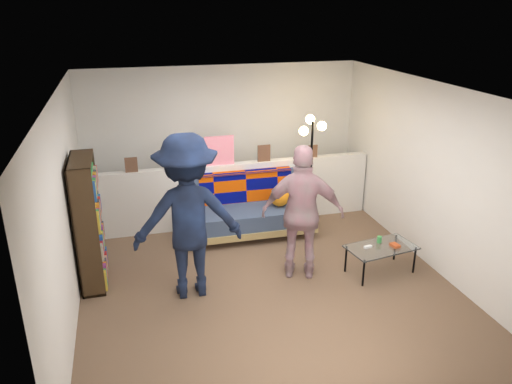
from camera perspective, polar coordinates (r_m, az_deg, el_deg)
The scene contains 10 objects.
ground at distance 6.47m, azimuth 0.94°, elevation -9.96°, with size 5.00×5.00×0.00m, color brown.
room_shell at distance 6.23m, azimuth -0.17°, elevation 5.57°, with size 4.60×5.05×2.45m.
half_wall_ledge at distance 7.82m, azimuth -2.68°, elevation -0.21°, with size 4.45×0.15×1.00m, color silver.
ledge_decor at distance 7.54m, azimuth -4.41°, elevation 4.37°, with size 2.97×0.02×0.45m.
futon_sofa at distance 7.56m, azimuth -0.67°, elevation -1.98°, with size 1.90×0.94×0.81m.
bookshelf at distance 6.42m, azimuth -18.60°, elevation -3.78°, with size 0.27×0.81×1.62m.
coffee_table at distance 6.67m, azimuth 14.15°, elevation -6.24°, with size 0.95×0.62×0.46m.
floor_lamp at distance 7.56m, azimuth 6.32°, elevation 4.86°, with size 0.40×0.32×1.75m.
person_left at distance 5.82m, azimuth -7.80°, elevation -2.85°, with size 1.28×0.74×1.99m, color black.
person_right at distance 6.21m, azimuth 5.36°, elevation -2.42°, with size 1.02×0.42×1.74m, color pink.
Camera 1 is at (-1.55, -5.33, 3.33)m, focal length 35.00 mm.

